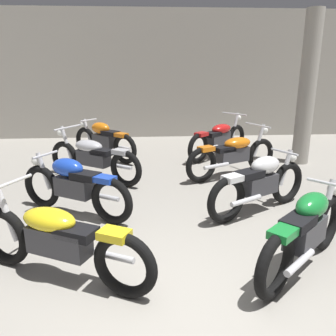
% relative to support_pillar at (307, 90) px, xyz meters
% --- Properties ---
extents(ground_plane, '(60.00, 60.00, 0.00)m').
position_rel_support_pillar_xyz_m(ground_plane, '(-3.09, -4.88, -1.60)').
color(ground_plane, gray).
extents(back_wall, '(12.63, 0.24, 3.60)m').
position_rel_support_pillar_xyz_m(back_wall, '(-3.09, 3.19, 0.20)').
color(back_wall, '#9E998E').
rests_on(back_wall, ground).
extents(support_pillar, '(0.36, 0.36, 3.20)m').
position_rel_support_pillar_xyz_m(support_pillar, '(0.00, 0.00, 0.00)').
color(support_pillar, '#9E998E').
rests_on(support_pillar, ground).
extents(motorcycle_left_row_0, '(1.99, 1.12, 0.97)m').
position_rel_support_pillar_xyz_m(motorcycle_left_row_0, '(-4.35, -4.14, -1.15)').
color(motorcycle_left_row_0, black).
rests_on(motorcycle_left_row_0, ground).
extents(motorcycle_left_row_1, '(1.75, 1.11, 0.88)m').
position_rel_support_pillar_xyz_m(motorcycle_left_row_1, '(-4.49, -2.52, -1.14)').
color(motorcycle_left_row_1, black).
rests_on(motorcycle_left_row_1, ground).
extents(motorcycle_left_row_2, '(1.86, 1.31, 0.97)m').
position_rel_support_pillar_xyz_m(motorcycle_left_row_2, '(-4.43, -0.91, -1.15)').
color(motorcycle_left_row_2, black).
rests_on(motorcycle_left_row_2, ground).
extents(motorcycle_left_row_3, '(1.54, 1.39, 0.88)m').
position_rel_support_pillar_xyz_m(motorcycle_left_row_3, '(-4.38, 0.60, -1.14)').
color(motorcycle_left_row_3, black).
rests_on(motorcycle_left_row_3, ground).
extents(motorcycle_right_row_0, '(1.52, 1.42, 0.88)m').
position_rel_support_pillar_xyz_m(motorcycle_right_row_0, '(-1.78, -4.14, -1.14)').
color(motorcycle_right_row_0, black).
rests_on(motorcycle_right_row_0, ground).
extents(motorcycle_right_row_1, '(1.76, 1.09, 0.88)m').
position_rel_support_pillar_xyz_m(motorcycle_right_row_1, '(-1.78, -2.61, -1.14)').
color(motorcycle_right_row_1, black).
rests_on(motorcycle_right_row_1, ground).
extents(motorcycle_right_row_2, '(1.99, 1.12, 0.97)m').
position_rel_support_pillar_xyz_m(motorcycle_right_row_2, '(-1.74, -0.86, -1.15)').
color(motorcycle_right_row_2, black).
rests_on(motorcycle_right_row_2, ground).
extents(motorcycle_right_row_3, '(1.68, 1.55, 0.97)m').
position_rel_support_pillar_xyz_m(motorcycle_right_row_3, '(-1.71, 0.63, -1.15)').
color(motorcycle_right_row_3, black).
rests_on(motorcycle_right_row_3, ground).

